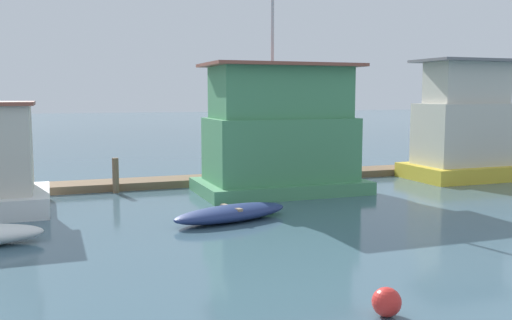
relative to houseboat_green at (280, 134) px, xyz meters
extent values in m
plane|color=#426070|center=(-1.30, 0.18, -2.26)|extent=(200.00, 200.00, 0.00)
cube|color=brown|center=(-1.30, 3.06, -2.11)|extent=(33.80, 1.60, 0.30)
cube|color=#4C9360|center=(0.00, 0.00, -2.01)|extent=(6.36, 3.73, 0.48)
cube|color=#4C9360|center=(0.00, 0.00, -0.57)|extent=(5.53, 2.90, 2.40)
cube|color=#4C9360|center=(0.00, 0.00, 1.60)|extent=(5.09, 2.46, 1.94)
cube|color=brown|center=(0.00, 0.00, 2.63)|extent=(5.83, 3.20, 0.12)
cylinder|color=#B2B2B7|center=(-0.34, 0.00, 4.84)|extent=(0.12, 0.12, 4.29)
cube|color=gold|center=(9.17, 0.53, -1.93)|extent=(5.01, 3.36, 0.65)
cube|color=beige|center=(9.17, 0.53, -0.24)|extent=(4.10, 2.44, 2.73)
cube|color=beige|center=(9.17, 0.53, 2.03)|extent=(3.43, 1.77, 1.81)
cube|color=slate|center=(9.17, 0.53, 3.00)|extent=(4.40, 2.74, 0.12)
ellipsoid|color=navy|center=(-3.31, -4.21, -2.02)|extent=(4.03, 2.20, 0.48)
cube|color=#997F60|center=(-3.31, -4.21, -1.85)|extent=(0.43, 1.02, 0.08)
cylinder|color=brown|center=(8.88, 2.01, -1.62)|extent=(0.27, 0.27, 1.27)
cylinder|color=brown|center=(-6.03, 2.01, -1.58)|extent=(0.25, 0.25, 1.36)
sphere|color=red|center=(-3.03, -12.19, -2.00)|extent=(0.51, 0.51, 0.51)
camera|label=1|loc=(-8.34, -20.28, 1.54)|focal=40.00mm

